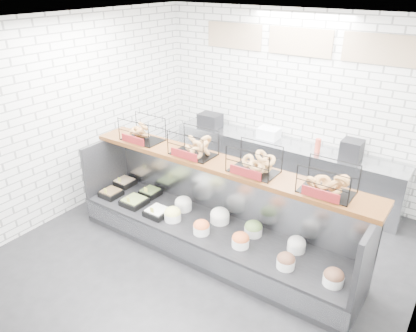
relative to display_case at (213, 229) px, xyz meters
The scene contains 5 objects.
ground 0.47m from the display_case, 88.55° to the right, with size 5.50×5.50×0.00m, color black.
room_shell 1.75m from the display_case, 88.08° to the left, with size 5.02×5.51×3.01m.
display_case is the anchor object (origin of this frame).
bagel_shelf 1.06m from the display_case, 85.60° to the left, with size 4.10×0.50×0.40m.
prep_counter 2.09m from the display_case, 89.96° to the left, with size 4.00×0.60×1.20m.
Camera 1 is at (2.54, -3.47, 3.47)m, focal length 35.00 mm.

